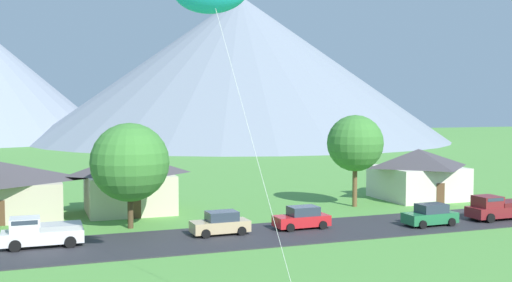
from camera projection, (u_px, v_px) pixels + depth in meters
name	position (u px, v px, depth m)	size (l,w,h in m)	color
road_strip	(208.00, 239.00, 43.47)	(160.00, 7.92, 0.08)	#2D2D33
mountain_west_ridge	(240.00, 68.00, 165.83)	(109.37, 109.37, 38.52)	gray
house_leftmost	(0.00, 189.00, 51.24)	(10.46, 7.11, 4.78)	beige
house_right_center	(418.00, 173.00, 62.24)	(8.35, 7.84, 5.04)	beige
house_rightmost	(129.00, 182.00, 54.34)	(7.90, 7.06, 5.23)	beige
tree_left_of_center	(130.00, 162.00, 47.17)	(6.04, 6.04, 8.12)	#4C3823
tree_right_of_center	(355.00, 143.00, 57.25)	(5.24, 5.24, 8.54)	brown
parked_car_tan_west_end	(220.00, 224.00, 44.82)	(4.25, 2.17, 1.68)	tan
parked_car_green_mid_west	(430.00, 215.00, 48.18)	(4.24, 2.16, 1.68)	#237042
parked_car_red_mid_east	(302.00, 218.00, 46.98)	(4.24, 2.15, 1.68)	red
pickup_truck_white_west_side	(40.00, 232.00, 40.93)	(5.21, 2.35, 1.99)	white
pickup_truck_maroon_east_side	(497.00, 208.00, 50.62)	(5.23, 2.39, 1.99)	maroon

